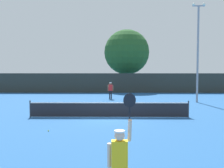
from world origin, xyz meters
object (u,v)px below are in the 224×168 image
player_serving (120,155)px  player_receiving (110,89)px  tennis_ball (48,131)px  large_tree (127,52)px  light_pole (198,47)px  parked_car_near (94,83)px  parked_car_mid (175,83)px

player_serving → player_receiving: 21.12m
tennis_ball → large_tree: large_tree is taller
player_serving → large_tree: large_tree is taller
player_receiving → tennis_ball: bearing=78.3°
player_receiving → light_pole: 9.21m
large_tree → tennis_ball: bearing=-101.4°
player_serving → parked_car_near: size_ratio=0.59×
parked_car_mid → player_serving: bearing=-101.7°
player_serving → parked_car_mid: (9.29, 36.30, -0.37)m
light_pole → large_tree: size_ratio=1.07×
player_serving → tennis_ball: player_serving is taller
player_serving → player_receiving: player_serving is taller
parked_car_near → parked_car_mid: same height
tennis_ball → parked_car_near: size_ratio=0.02×
player_receiving → parked_car_near: size_ratio=0.38×
player_receiving → large_tree: bearing=-101.1°
light_pole → tennis_ball: bearing=-133.4°
tennis_ball → large_tree: 25.64m
light_pole → player_serving: bearing=-111.6°
parked_car_near → tennis_ball: bearing=-84.4°
tennis_ball → large_tree: (4.97, 24.61, 5.22)m
parked_car_near → parked_car_mid: 12.54m
tennis_ball → parked_car_near: (0.18, 28.68, 0.74)m
player_receiving → player_serving: bearing=91.5°
large_tree → parked_car_mid: (7.74, 4.53, -4.47)m
player_receiving → parked_car_mid: bearing=-122.9°
tennis_ball → parked_car_mid: (12.71, 29.14, 0.74)m
parked_car_near → parked_car_mid: bearing=8.0°
large_tree → parked_car_near: (-4.79, 4.08, -4.47)m
light_pole → parked_car_mid: light_pole is taller
light_pole → parked_car_near: (-10.60, 17.27, -4.25)m
player_serving → light_pole: bearing=68.4°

